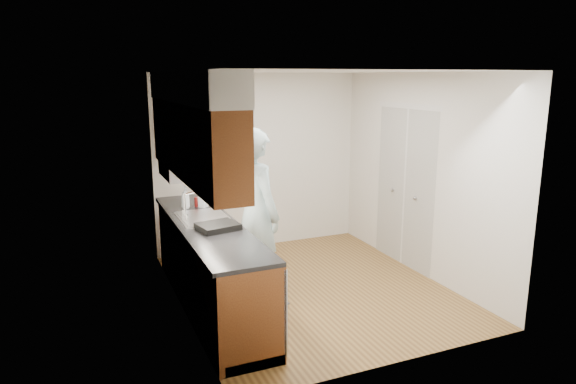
% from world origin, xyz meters
% --- Properties ---
extents(floor, '(3.50, 3.50, 0.00)m').
position_xyz_m(floor, '(0.00, 0.00, 0.00)').
color(floor, olive).
rests_on(floor, ground).
extents(ceiling, '(3.50, 3.50, 0.00)m').
position_xyz_m(ceiling, '(0.00, 0.00, 2.50)').
color(ceiling, white).
rests_on(ceiling, wall_left).
extents(wall_left, '(0.02, 3.50, 2.50)m').
position_xyz_m(wall_left, '(-1.50, 0.00, 1.25)').
color(wall_left, silver).
rests_on(wall_left, floor).
extents(wall_right, '(0.02, 3.50, 2.50)m').
position_xyz_m(wall_right, '(1.50, 0.00, 1.25)').
color(wall_right, silver).
rests_on(wall_right, floor).
extents(wall_back, '(3.00, 0.02, 2.50)m').
position_xyz_m(wall_back, '(0.00, 1.75, 1.25)').
color(wall_back, silver).
rests_on(wall_back, floor).
extents(counter, '(0.64, 2.80, 1.30)m').
position_xyz_m(counter, '(-1.20, -0.00, 0.49)').
color(counter, brown).
rests_on(counter, floor).
extents(upper_cabinets, '(0.47, 2.80, 1.21)m').
position_xyz_m(upper_cabinets, '(-1.33, 0.05, 1.95)').
color(upper_cabinets, brown).
rests_on(upper_cabinets, wall_left).
extents(closet_door, '(0.02, 1.22, 2.05)m').
position_xyz_m(closet_door, '(1.49, 0.30, 1.02)').
color(closet_door, silver).
rests_on(closet_door, wall_right).
extents(floor_mat, '(0.49, 0.79, 0.01)m').
position_xyz_m(floor_mat, '(-0.65, 0.06, 0.01)').
color(floor_mat, slate).
rests_on(floor_mat, floor).
extents(person, '(0.70, 0.87, 2.16)m').
position_xyz_m(person, '(-0.65, 0.06, 1.09)').
color(person, '#A5C4C9').
rests_on(person, floor_mat).
extents(soap_bottle_a, '(0.13, 0.13, 0.26)m').
position_xyz_m(soap_bottle_a, '(-1.29, 0.72, 1.07)').
color(soap_bottle_a, white).
rests_on(soap_bottle_a, counter).
extents(soap_bottle_b, '(0.13, 0.13, 0.20)m').
position_xyz_m(soap_bottle_b, '(-1.09, 0.69, 1.04)').
color(soap_bottle_b, white).
rests_on(soap_bottle_b, counter).
extents(soda_can, '(0.08, 0.08, 0.11)m').
position_xyz_m(soda_can, '(-1.14, 0.75, 1.00)').
color(soda_can, maroon).
rests_on(soda_can, counter).
extents(steel_can, '(0.07, 0.07, 0.10)m').
position_xyz_m(steel_can, '(-1.09, 0.76, 0.99)').
color(steel_can, '#A5A5AA').
rests_on(steel_can, counter).
extents(dish_rack, '(0.44, 0.39, 0.06)m').
position_xyz_m(dish_rack, '(-1.17, -0.26, 0.97)').
color(dish_rack, black).
rests_on(dish_rack, counter).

